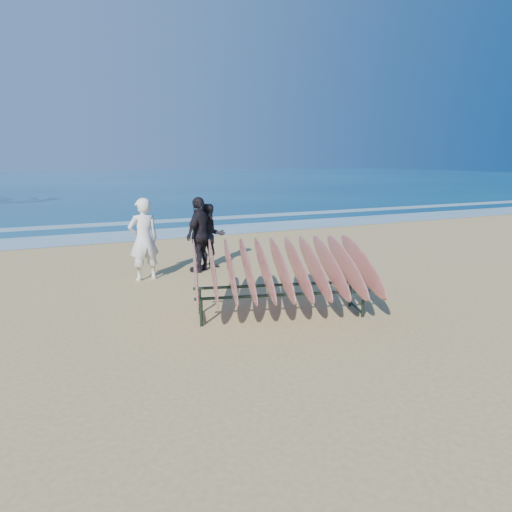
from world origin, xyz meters
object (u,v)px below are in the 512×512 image
object	(u,v)px
person_dark_a	(210,236)
person_dark_b	(200,234)
surfboard_rack	(281,268)
person_white	(144,239)

from	to	relation	value
person_dark_a	person_dark_b	size ratio (longest dim) A/B	0.89
person_dark_a	surfboard_rack	bearing A→B (deg)	-90.16
surfboard_rack	person_dark_b	size ratio (longest dim) A/B	1.91
person_dark_b	person_white	bearing A→B (deg)	-30.32
person_dark_a	person_white	bearing A→B (deg)	-165.17
surfboard_rack	person_white	bearing A→B (deg)	131.50
person_dark_a	person_dark_b	distance (m)	0.41
surfboard_rack	person_dark_a	size ratio (longest dim) A/B	2.14
surfboard_rack	person_dark_a	bearing A→B (deg)	104.87
surfboard_rack	person_white	world-z (taller)	person_white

